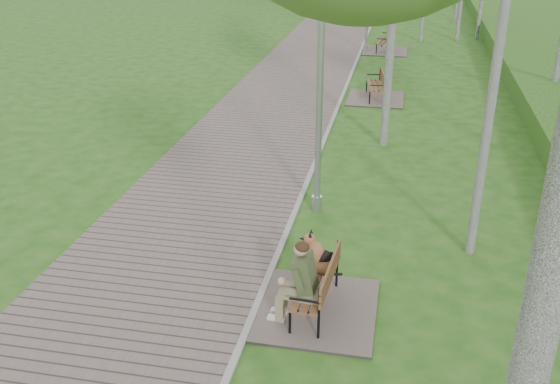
# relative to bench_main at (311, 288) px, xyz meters

# --- Properties ---
(ground) EXTENTS (120.00, 120.00, 0.00)m
(ground) POSITION_rel_bench_main_xyz_m (-0.78, 0.08, -0.41)
(ground) COLOR #205414
(ground) RESTS_ON ground
(walkway) EXTENTS (3.50, 67.00, 0.04)m
(walkway) POSITION_rel_bench_main_xyz_m (-2.53, 21.58, -0.39)
(walkway) COLOR #6C5E57
(walkway) RESTS_ON ground
(kerb) EXTENTS (0.10, 67.00, 0.05)m
(kerb) POSITION_rel_bench_main_xyz_m (-0.78, 21.58, -0.38)
(kerb) COLOR #999993
(kerb) RESTS_ON ground
(bench_main) EXTENTS (1.67, 1.86, 1.46)m
(bench_main) POSITION_rel_bench_main_xyz_m (0.00, 0.00, 0.00)
(bench_main) COLOR #6C5E57
(bench_main) RESTS_ON ground
(bench_second) EXTENTS (1.67, 1.85, 1.02)m
(bench_second) POSITION_rel_bench_main_xyz_m (0.20, 11.13, -0.22)
(bench_second) COLOR #6C5E57
(bench_second) RESTS_ON ground
(bench_third) EXTENTS (1.74, 1.94, 1.07)m
(bench_third) POSITION_rel_bench_main_xyz_m (0.14, 18.10, -0.21)
(bench_third) COLOR #6C5E57
(bench_third) RESTS_ON ground
(bench_far) EXTENTS (1.72, 1.91, 1.06)m
(bench_far) POSITION_rel_bench_main_xyz_m (0.05, 32.28, -0.21)
(bench_far) COLOR #6C5E57
(bench_far) RESTS_ON ground
(lamp_post_near) EXTENTS (0.20, 0.20, 5.15)m
(lamp_post_near) POSITION_rel_bench_main_xyz_m (-0.40, 3.26, 2.00)
(lamp_post_near) COLOR #999CA1
(lamp_post_near) RESTS_ON ground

